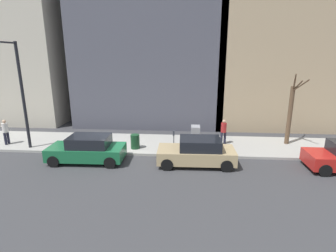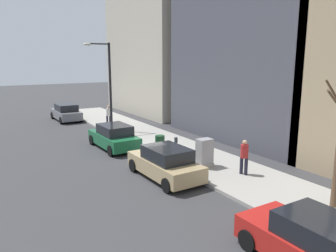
# 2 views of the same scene
# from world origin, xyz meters

# --- Properties ---
(ground_plane) EXTENTS (120.00, 120.00, 0.00)m
(ground_plane) POSITION_xyz_m (0.00, 0.00, 0.00)
(ground_plane) COLOR #38383A
(sidewalk) EXTENTS (4.00, 36.00, 0.15)m
(sidewalk) POSITION_xyz_m (2.00, 0.00, 0.07)
(sidewalk) COLOR #9E9B93
(sidewalk) RESTS_ON ground
(parked_car_red) EXTENTS (1.94, 4.21, 1.52)m
(parked_car_red) POSITION_xyz_m (-1.15, -12.74, 0.74)
(parked_car_red) COLOR red
(parked_car_red) RESTS_ON ground
(parked_car_tan) EXTENTS (2.00, 4.24, 1.52)m
(parked_car_tan) POSITION_xyz_m (-1.01, -4.80, 0.74)
(parked_car_tan) COLOR tan
(parked_car_tan) RESTS_ON ground
(parked_car_green) EXTENTS (2.01, 4.24, 1.52)m
(parked_car_green) POSITION_xyz_m (-1.05, 1.36, 0.74)
(parked_car_green) COLOR #196038
(parked_car_green) RESTS_ON ground
(parked_car_grey) EXTENTS (1.99, 4.23, 1.52)m
(parked_car_grey) POSITION_xyz_m (-1.14, 12.56, 0.74)
(parked_car_grey) COLOR slate
(parked_car_grey) RESTS_ON ground
(parking_meter) EXTENTS (0.14, 0.10, 1.35)m
(parking_meter) POSITION_xyz_m (0.45, -3.43, 0.98)
(parking_meter) COLOR slate
(parking_meter) RESTS_ON sidewalk
(utility_box) EXTENTS (0.83, 0.61, 1.43)m
(utility_box) POSITION_xyz_m (1.30, -4.76, 0.85)
(utility_box) COLOR #A8A399
(utility_box) RESTS_ON sidewalk
(streetlamp) EXTENTS (1.97, 0.32, 6.50)m
(streetlamp) POSITION_xyz_m (0.28, 5.79, 4.02)
(streetlamp) COLOR black
(streetlamp) RESTS_ON sidewalk
(trash_bin) EXTENTS (0.56, 0.56, 0.90)m
(trash_bin) POSITION_xyz_m (0.90, -0.97, 0.60)
(trash_bin) COLOR #14381E
(trash_bin) RESTS_ON sidewalk
(pedestrian_near_meter) EXTENTS (0.36, 0.39, 1.66)m
(pedestrian_near_meter) POSITION_xyz_m (2.19, -6.62, 1.09)
(pedestrian_near_meter) COLOR #1E1E2D
(pedestrian_near_meter) RESTS_ON sidewalk
(pedestrian_midblock) EXTENTS (0.40, 0.36, 1.66)m
(pedestrian_midblock) POSITION_xyz_m (1.04, 7.66, 1.09)
(pedestrian_midblock) COLOR #1E1E2D
(pedestrian_midblock) RESTS_ON sidewalk
(office_tower_right) EXTENTS (12.55, 12.55, 20.02)m
(office_tower_right) POSITION_xyz_m (11.78, 12.88, 10.01)
(office_tower_right) COLOR #BCB29E
(office_tower_right) RESTS_ON ground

